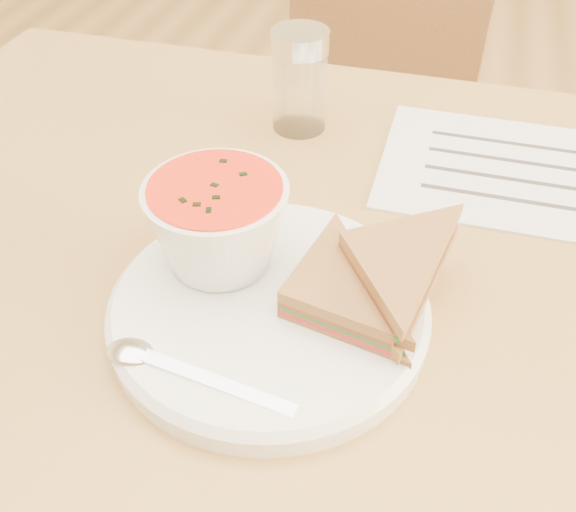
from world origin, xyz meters
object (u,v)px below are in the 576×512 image
(soup_bowl, at_px, (219,229))
(condiment_shaker, at_px, (300,81))
(dining_table, at_px, (295,453))
(plate, at_px, (269,309))
(chair_far, at_px, (349,183))

(soup_bowl, xyz_separation_m, condiment_shaker, (-0.00, 0.26, 0.00))
(dining_table, distance_m, condiment_shaker, 0.47)
(plate, bearing_deg, condiment_shaker, 100.23)
(soup_bowl, distance_m, condiment_shaker, 0.26)
(dining_table, distance_m, soup_bowl, 0.44)
(chair_far, relative_size, soup_bowl, 7.31)
(chair_far, height_order, soup_bowl, soup_bowl)
(plate, height_order, soup_bowl, soup_bowl)
(plate, distance_m, soup_bowl, 0.08)
(plate, bearing_deg, dining_table, 92.62)
(soup_bowl, bearing_deg, condiment_shaker, 90.46)
(dining_table, bearing_deg, chair_far, 94.48)
(chair_far, relative_size, condiment_shaker, 7.41)
(chair_far, distance_m, plate, 0.75)
(chair_far, bearing_deg, condiment_shaker, 95.45)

